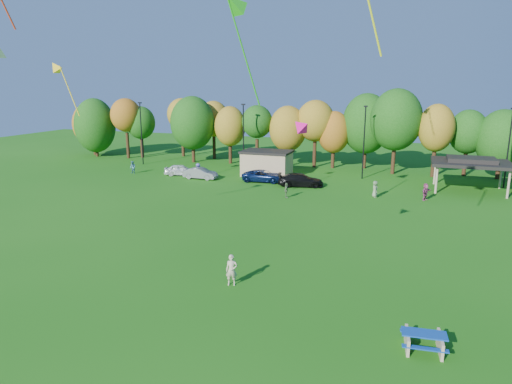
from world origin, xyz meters
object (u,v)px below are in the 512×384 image
(picnic_table, at_px, (424,340))
(kite_flyer, at_px, (232,270))
(car_a, at_px, (181,170))
(car_c, at_px, (263,176))
(car_d, at_px, (301,180))
(car_b, at_px, (200,173))

(picnic_table, bearing_deg, kite_flyer, 156.68)
(picnic_table, distance_m, car_a, 43.84)
(kite_flyer, bearing_deg, picnic_table, -34.94)
(car_c, xyz_separation_m, car_d, (4.92, -1.06, 0.05))
(car_a, height_order, car_d, car_d)
(car_b, bearing_deg, picnic_table, -140.59)
(kite_flyer, relative_size, car_a, 0.45)
(kite_flyer, height_order, car_d, kite_flyer)
(car_d, bearing_deg, car_c, 64.02)
(car_a, distance_m, car_d, 16.45)
(picnic_table, distance_m, kite_flyer, 11.26)
(kite_flyer, relative_size, car_c, 0.37)
(picnic_table, distance_m, car_d, 33.69)
(kite_flyer, bearing_deg, car_b, 102.43)
(car_a, relative_size, car_c, 0.82)
(car_a, distance_m, car_c, 11.48)
(car_c, bearing_deg, car_d, -106.80)
(kite_flyer, xyz_separation_m, car_d, (-2.55, 27.49, -0.18))
(car_a, distance_m, car_b, 3.67)
(picnic_table, bearing_deg, car_d, 107.88)
(kite_flyer, distance_m, car_d, 27.60)
(car_c, distance_m, car_d, 5.03)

